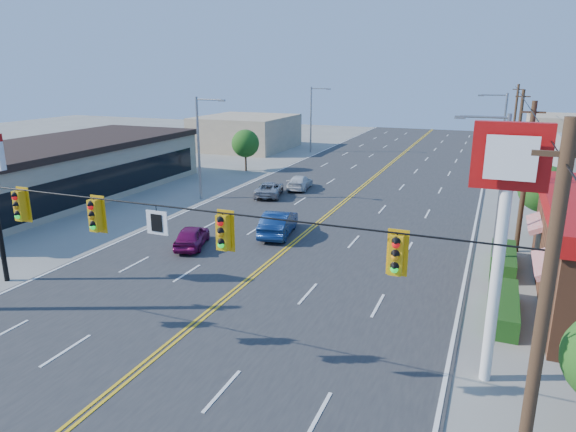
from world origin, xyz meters
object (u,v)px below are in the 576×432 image
at_px(signal_span, 124,235).
at_px(car_magenta, 192,237).
at_px(kfc_pylon, 505,204).
at_px(car_silver, 269,190).
at_px(car_white, 300,183).
at_px(car_blue, 278,224).

xyz_separation_m(signal_span, car_magenta, (-5.11, 11.61, -4.25)).
relative_size(signal_span, car_magenta, 6.55).
xyz_separation_m(kfc_pylon, car_silver, (-17.20, 20.68, -5.45)).
relative_size(kfc_pylon, car_magenta, 2.29).
height_order(kfc_pylon, car_white, kfc_pylon).
bearing_deg(signal_span, car_silver, 103.85).
relative_size(car_magenta, car_blue, 0.80).
bearing_deg(car_blue, car_magenta, 36.45).
distance_m(car_white, car_silver, 3.64).
xyz_separation_m(car_magenta, car_blue, (3.75, 3.97, 0.13)).
distance_m(car_blue, car_white, 12.91).
distance_m(car_magenta, car_silver, 13.11).
bearing_deg(car_magenta, car_blue, -151.83).
height_order(car_magenta, car_blue, car_blue).
height_order(car_magenta, car_white, car_magenta).
height_order(signal_span, car_magenta, signal_span).
distance_m(car_magenta, car_blue, 5.46).
relative_size(signal_span, kfc_pylon, 2.86).
relative_size(kfc_pylon, car_white, 2.11).
relative_size(car_blue, car_silver, 1.08).
bearing_deg(kfc_pylon, car_white, 123.34).
height_order(signal_span, car_white, signal_span).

